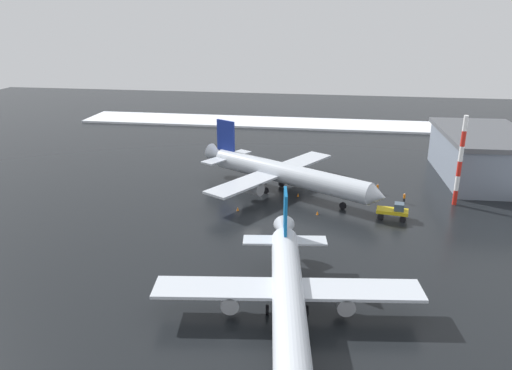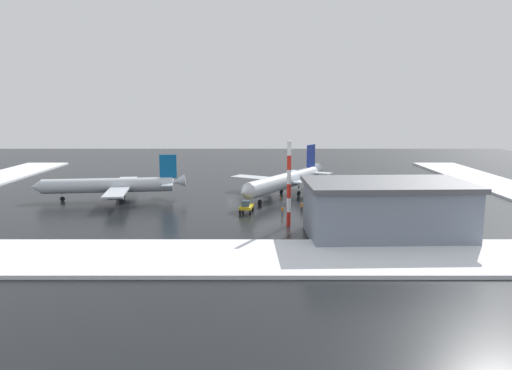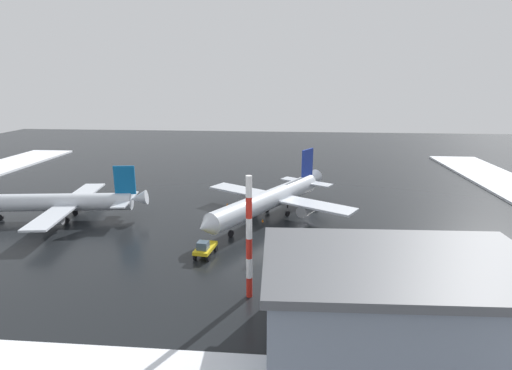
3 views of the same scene
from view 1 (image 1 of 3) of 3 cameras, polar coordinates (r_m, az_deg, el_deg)
name	(u,v)px [view 1 (image 1 of 3)]	position (r m, az deg, el deg)	size (l,w,h in m)	color
ground_plane	(252,219)	(74.82, -0.48, -3.89)	(240.00, 240.00, 0.00)	black
snow_bank_right	(291,123)	(138.44, 4.07, 7.06)	(14.00, 116.00, 0.54)	white
airplane_far_rear	(284,173)	(84.31, 3.23, 1.37)	(27.96, 32.66, 10.78)	silver
airplane_distant_tail	(288,297)	(49.59, 3.70, -12.67)	(32.83, 27.35, 9.75)	silver
pushback_tug	(394,210)	(77.28, 15.50, -2.82)	(2.85, 4.86, 2.50)	gold
ground_crew_by_nose_gear	(404,197)	(83.97, 16.59, -1.38)	(0.36, 0.36, 1.71)	black
ground_crew_beside_wing	(377,188)	(87.23, 13.72, -0.34)	(0.36, 0.36, 1.71)	black
antenna_mast	(460,161)	(84.21, 22.29, 2.53)	(0.70, 0.70, 14.49)	red
cargo_hangar	(483,155)	(100.49, 24.49, 3.11)	(25.52, 15.89, 8.80)	slate
traffic_cone_near_nose	(298,195)	(83.95, 4.82, -1.12)	(0.36, 0.36, 0.55)	orange
traffic_cone_mid_line	(317,213)	(76.84, 7.04, -3.18)	(0.36, 0.36, 0.55)	orange
traffic_cone_wingtip_side	(238,209)	(77.86, -2.10, -2.73)	(0.36, 0.36, 0.55)	orange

